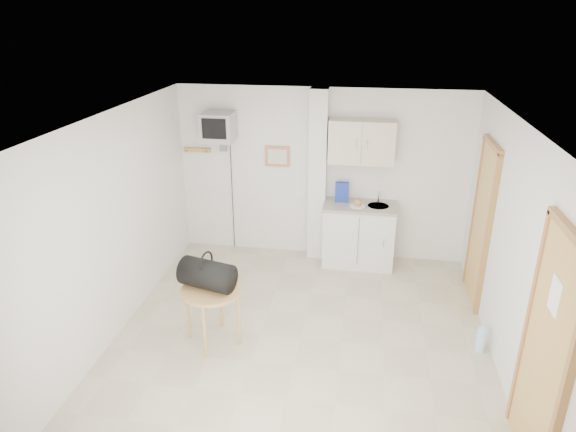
% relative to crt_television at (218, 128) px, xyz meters
% --- Properties ---
extents(ground, '(4.50, 4.50, 0.00)m').
position_rel_crt_television_xyz_m(ground, '(1.45, -2.02, -1.94)').
color(ground, '#C2B79A').
rests_on(ground, ground).
extents(room_envelope, '(4.24, 4.54, 2.55)m').
position_rel_crt_television_xyz_m(room_envelope, '(1.69, -1.93, -0.40)').
color(room_envelope, white).
rests_on(room_envelope, ground).
extents(kitchenette, '(1.03, 0.58, 2.10)m').
position_rel_crt_television_xyz_m(kitchenette, '(2.02, -0.02, -1.13)').
color(kitchenette, silver).
rests_on(kitchenette, ground).
extents(crt_television, '(0.44, 0.45, 2.15)m').
position_rel_crt_television_xyz_m(crt_television, '(0.00, 0.00, 0.00)').
color(crt_television, slate).
rests_on(crt_television, ground).
extents(round_table, '(0.67, 0.67, 0.68)m').
position_rel_crt_television_xyz_m(round_table, '(0.50, -2.23, -1.34)').
color(round_table, tan).
rests_on(round_table, ground).
extents(duffel_bag, '(0.65, 0.46, 0.43)m').
position_rel_crt_television_xyz_m(duffel_bag, '(0.45, -2.21, -1.10)').
color(duffel_bag, black).
rests_on(duffel_bag, round_table).
extents(water_bottle, '(0.11, 0.11, 0.32)m').
position_rel_crt_television_xyz_m(water_bottle, '(3.43, -1.94, -1.79)').
color(water_bottle, '#AFD8F5').
rests_on(water_bottle, ground).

